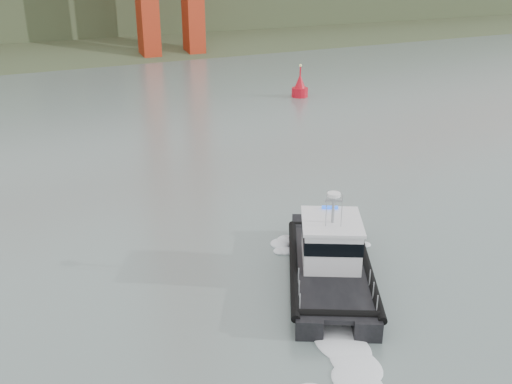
% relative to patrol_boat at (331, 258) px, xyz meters
% --- Properties ---
extents(ground, '(400.00, 400.00, 0.00)m').
position_rel_patrol_boat_xyz_m(ground, '(-1.69, -1.96, -1.21)').
color(ground, slate).
rests_on(ground, ground).
extents(patrol_boat, '(8.29, 10.36, 4.82)m').
position_rel_patrol_boat_xyz_m(patrol_boat, '(0.00, 0.00, 0.00)').
color(patrol_boat, black).
rests_on(patrol_boat, ground).
extents(nav_buoy, '(1.96, 1.96, 4.08)m').
position_rel_patrol_boat_xyz_m(nav_buoy, '(22.04, 36.43, -0.13)').
color(nav_buoy, red).
rests_on(nav_buoy, ground).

